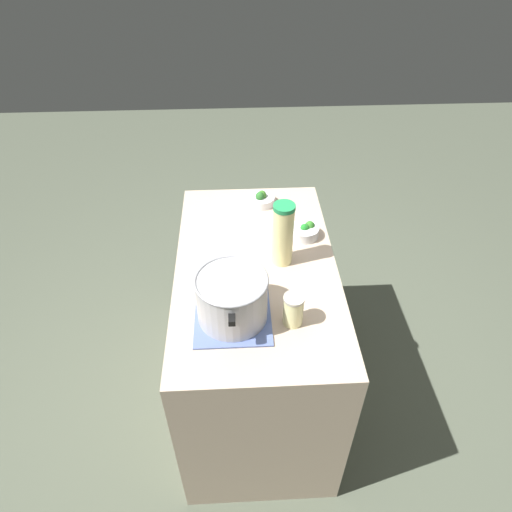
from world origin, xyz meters
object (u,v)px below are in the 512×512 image
Objects in this scene: cooking_pot at (232,297)px; broccoli_bowl_center at (261,199)px; lemonade_pitcher at (283,234)px; mason_jar at (293,310)px; broccoli_bowl_front at (305,231)px.

cooking_pot reaches higher than broccoli_bowl_center.
lemonade_pitcher reaches higher than mason_jar.
broccoli_bowl_center reaches higher than broccoli_bowl_front.
mason_jar is at bearing -175.04° from broccoli_bowl_center.
lemonade_pitcher is 2.20× the size of broccoli_bowl_front.
broccoli_bowl_center is (0.45, 0.06, -0.12)m from lemonade_pitcher.
lemonade_pitcher is 0.25m from broccoli_bowl_front.
broccoli_bowl_front is at bearing -35.11° from cooking_pot.
mason_jar is (-0.04, -0.23, -0.04)m from cooking_pot.
cooking_pot reaches higher than broccoli_bowl_front.
cooking_pot is 2.56× the size of broccoli_bowl_front.
mason_jar is (-0.36, -0.01, -0.08)m from lemonade_pitcher.
cooking_pot is 0.79m from broccoli_bowl_center.
mason_jar is at bearing 167.46° from broccoli_bowl_front.
lemonade_pitcher is 0.47m from broccoli_bowl_center.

